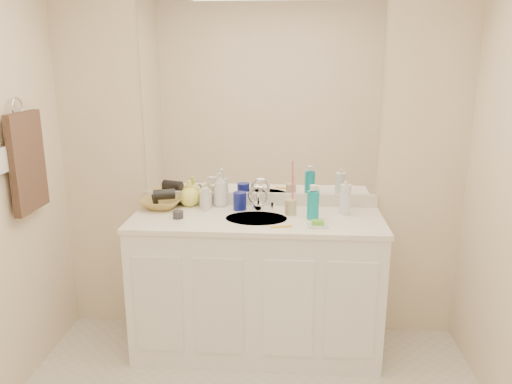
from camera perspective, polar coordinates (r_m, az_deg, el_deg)
The scene contains 25 objects.
wall_back at distance 3.19m, azimuth 0.41°, elevation 4.12°, with size 2.60×0.02×2.40m, color beige.
vanity_cabinet at distance 3.17m, azimuth 0.06°, elevation -10.73°, with size 1.50×0.55×0.85m, color white.
countertop at distance 3.01m, azimuth 0.07°, elevation -3.16°, with size 1.52×0.57×0.03m, color white.
backsplash at distance 3.24m, azimuth 0.38°, elevation -0.80°, with size 1.52×0.03×0.08m, color silver.
sink_basin at distance 2.99m, azimuth 0.04°, elevation -3.22°, with size 0.37×0.37×0.02m, color beige.
faucet at distance 3.14m, azimuth 0.27°, elevation -1.03°, with size 0.02×0.02×0.11m, color silver.
mirror at distance 3.13m, azimuth 0.41°, elevation 10.58°, with size 1.48×0.01×1.20m, color white.
blue_mug at distance 3.14m, azimuth -1.86°, elevation -1.03°, with size 0.08×0.08×0.11m, color navy.
tan_cup at distance 3.05m, azimuth 3.99°, elevation -1.73°, with size 0.07×0.07×0.10m, color tan.
toothbrush at distance 3.02m, azimuth 4.22°, elevation 0.13°, with size 0.01×0.01×0.20m, color #FF4372.
mouthwash_bottle at distance 2.97m, azimuth 6.53°, elevation -1.47°, with size 0.07×0.07×0.17m, color #0D9BA3.
clear_pump_bottle at distance 3.09m, azimuth 10.14°, elevation -0.84°, with size 0.07×0.07×0.18m, color white.
soap_dish at distance 2.86m, azimuth 7.06°, elevation -3.82°, with size 0.11×0.09×0.01m, color silver.
green_soap at distance 2.85m, azimuth 7.07°, elevation -3.48°, with size 0.07×0.05×0.02m, color #67C32F.
orange_comb at distance 2.83m, azimuth 2.89°, elevation -3.97°, with size 0.12×0.03×0.01m, color gold.
dark_jar at distance 3.01m, azimuth -8.89°, elevation -2.58°, with size 0.06×0.06×0.04m, color #2F2F35.
extra_white_bottle at distance 3.12m, azimuth -5.78°, elevation -0.86°, with size 0.05×0.05×0.14m, color silver.
soap_bottle_white at distance 3.20m, azimuth -4.09°, elevation 0.28°, with size 0.08×0.09×0.22m, color white.
soap_bottle_cream at distance 3.20m, azimuth -5.78°, elevation -0.31°, with size 0.07×0.07×0.16m, color #F7F3C9.
soap_bottle_yellow at distance 3.24m, azimuth -7.62°, elevation -0.13°, with size 0.13×0.13×0.17m, color #F3F15E.
wicker_basket at distance 3.23m, azimuth -10.75°, elevation -1.27°, with size 0.26×0.26×0.06m, color olive.
hair_dryer at distance 3.21m, azimuth -10.45°, elevation -0.27°, with size 0.07×0.07×0.13m, color black.
towel_ring at distance 2.99m, azimuth -25.64°, elevation 8.72°, with size 0.11×0.11×0.01m, color silver.
hand_towel at distance 3.03m, azimuth -24.67°, elevation 3.10°, with size 0.04×0.32×0.55m, color #2E2018.
switch_plate at distance 2.86m, azimuth -27.03°, elevation 3.22°, with size 0.01×0.09×0.13m, color white.
Camera 1 is at (0.20, -1.82, 1.81)m, focal length 35.00 mm.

